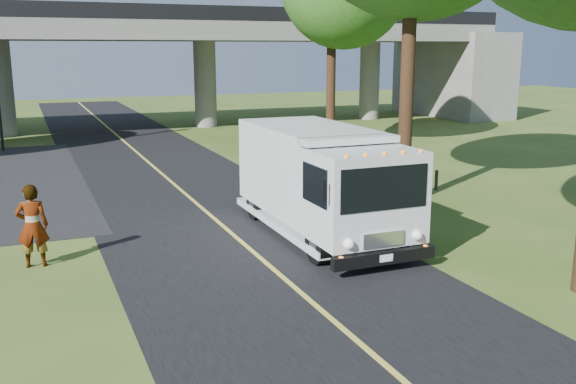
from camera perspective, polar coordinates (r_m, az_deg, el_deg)
ground at (r=10.90m, az=7.95°, el=-14.56°), size 120.00×120.00×0.00m
road at (r=19.61m, az=-6.98°, el=-2.05°), size 7.00×90.00×0.02m
lane_line at (r=19.61m, az=-6.98°, el=-2.00°), size 0.12×90.00×0.01m
overpass at (r=40.61m, az=-15.81°, el=11.64°), size 54.00×10.00×7.30m
step_van at (r=17.10m, az=2.92°, el=1.21°), size 2.58×6.90×2.89m
pedestrian at (r=15.87m, az=-21.77°, el=-2.81°), size 0.75×0.53×1.96m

